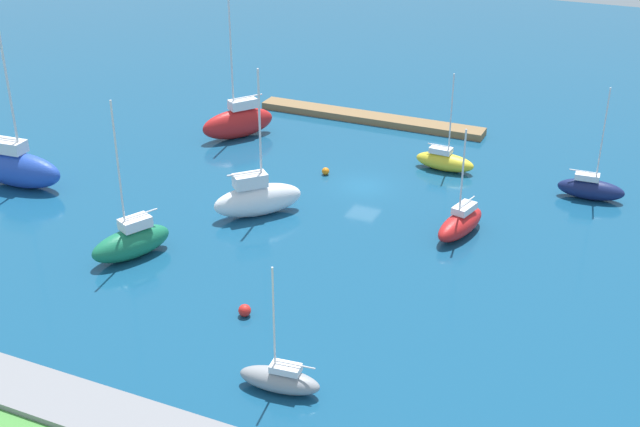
{
  "coord_description": "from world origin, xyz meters",
  "views": [
    {
      "loc": [
        -22.16,
        58.37,
        28.37
      ],
      "look_at": [
        0.0,
        8.88,
        1.5
      ],
      "focal_mm": 46.54,
      "sensor_mm": 36.0,
      "label": 1
    }
  ],
  "objects_px": {
    "sailboat_gray_lone_north": "(280,379)",
    "sailboat_navy_far_north": "(591,188)",
    "sailboat_white_far_south": "(257,198)",
    "sailboat_red_outer_mooring": "(238,122)",
    "sailboat_yellow_inner_mooring": "(445,161)",
    "sailboat_red_by_breakwater": "(460,223)",
    "sailboat_blue_near_pier": "(18,167)",
    "mooring_buoy_red": "(245,310)",
    "sailboat_green_along_channel": "(131,242)",
    "mooring_buoy_orange": "(326,171)",
    "pier_dock": "(370,118)"
  },
  "relations": [
    {
      "from": "sailboat_gray_lone_north",
      "to": "sailboat_yellow_inner_mooring",
      "type": "bearing_deg",
      "value": -95.21
    },
    {
      "from": "mooring_buoy_orange",
      "to": "sailboat_red_by_breakwater",
      "type": "bearing_deg",
      "value": 155.74
    },
    {
      "from": "sailboat_gray_lone_north",
      "to": "mooring_buoy_orange",
      "type": "xyz_separation_m",
      "value": [
        9.44,
        -27.5,
        -0.43
      ]
    },
    {
      "from": "sailboat_gray_lone_north",
      "to": "sailboat_navy_far_north",
      "type": "distance_m",
      "value": 33.83
    },
    {
      "from": "sailboat_yellow_inner_mooring",
      "to": "sailboat_gray_lone_north",
      "type": "bearing_deg",
      "value": -85.24
    },
    {
      "from": "sailboat_yellow_inner_mooring",
      "to": "mooring_buoy_red",
      "type": "bearing_deg",
      "value": -96.04
    },
    {
      "from": "sailboat_green_along_channel",
      "to": "pier_dock",
      "type": "bearing_deg",
      "value": -163.32
    },
    {
      "from": "sailboat_red_outer_mooring",
      "to": "sailboat_gray_lone_north",
      "type": "relative_size",
      "value": 1.73
    },
    {
      "from": "sailboat_gray_lone_north",
      "to": "sailboat_navy_far_north",
      "type": "height_order",
      "value": "sailboat_navy_far_north"
    },
    {
      "from": "sailboat_blue_near_pier",
      "to": "mooring_buoy_red",
      "type": "height_order",
      "value": "sailboat_blue_near_pier"
    },
    {
      "from": "pier_dock",
      "to": "mooring_buoy_orange",
      "type": "xyz_separation_m",
      "value": [
        -1.34,
        13.92,
        -0.02
      ]
    },
    {
      "from": "sailboat_white_far_south",
      "to": "sailboat_navy_far_north",
      "type": "bearing_deg",
      "value": -15.99
    },
    {
      "from": "mooring_buoy_red",
      "to": "sailboat_green_along_channel",
      "type": "bearing_deg",
      "value": -17.35
    },
    {
      "from": "pier_dock",
      "to": "mooring_buoy_red",
      "type": "distance_m",
      "value": 36.27
    },
    {
      "from": "sailboat_navy_far_north",
      "to": "sailboat_green_along_channel",
      "type": "xyz_separation_m",
      "value": [
        27.71,
        22.79,
        0.29
      ]
    },
    {
      "from": "sailboat_white_far_south",
      "to": "sailboat_red_by_breakwater",
      "type": "xyz_separation_m",
      "value": [
        -15.05,
        -3.14,
        -0.46
      ]
    },
    {
      "from": "sailboat_green_along_channel",
      "to": "sailboat_red_by_breakwater",
      "type": "height_order",
      "value": "sailboat_green_along_channel"
    },
    {
      "from": "sailboat_blue_near_pier",
      "to": "sailboat_navy_far_north",
      "type": "xyz_separation_m",
      "value": [
        -43.22,
        -16.69,
        -0.76
      ]
    },
    {
      "from": "mooring_buoy_red",
      "to": "sailboat_white_far_south",
      "type": "bearing_deg",
      "value": -65.32
    },
    {
      "from": "sailboat_navy_far_north",
      "to": "sailboat_yellow_inner_mooring",
      "type": "xyz_separation_m",
      "value": [
        12.28,
        -0.89,
        -0.06
      ]
    },
    {
      "from": "sailboat_white_far_south",
      "to": "sailboat_red_outer_mooring",
      "type": "bearing_deg",
      "value": 77.75
    },
    {
      "from": "sailboat_gray_lone_north",
      "to": "pier_dock",
      "type": "bearing_deg",
      "value": -81.53
    },
    {
      "from": "sailboat_blue_near_pier",
      "to": "mooring_buoy_red",
      "type": "relative_size",
      "value": 19.7
    },
    {
      "from": "sailboat_gray_lone_north",
      "to": "sailboat_yellow_inner_mooring",
      "type": "distance_m",
      "value": 32.62
    },
    {
      "from": "pier_dock",
      "to": "mooring_buoy_orange",
      "type": "bearing_deg",
      "value": 95.49
    },
    {
      "from": "sailboat_white_far_south",
      "to": "mooring_buoy_orange",
      "type": "distance_m",
      "value": 9.39
    },
    {
      "from": "pier_dock",
      "to": "sailboat_white_far_south",
      "type": "bearing_deg",
      "value": 89.23
    },
    {
      "from": "sailboat_navy_far_north",
      "to": "mooring_buoy_red",
      "type": "height_order",
      "value": "sailboat_navy_far_north"
    },
    {
      "from": "sailboat_green_along_channel",
      "to": "sailboat_blue_near_pier",
      "type": "bearing_deg",
      "value": -85.73
    },
    {
      "from": "sailboat_white_far_south",
      "to": "mooring_buoy_orange",
      "type": "height_order",
      "value": "sailboat_white_far_south"
    },
    {
      "from": "pier_dock",
      "to": "sailboat_red_by_breakwater",
      "type": "relative_size",
      "value": 2.77
    },
    {
      "from": "sailboat_gray_lone_north",
      "to": "sailboat_blue_near_pier",
      "type": "bearing_deg",
      "value": -31.65
    },
    {
      "from": "sailboat_yellow_inner_mooring",
      "to": "sailboat_red_by_breakwater",
      "type": "xyz_separation_m",
      "value": [
        -4.48,
        11.15,
        0.11
      ]
    },
    {
      "from": "sailboat_green_along_channel",
      "to": "mooring_buoy_orange",
      "type": "xyz_separation_m",
      "value": [
        -6.51,
        -18.57,
        -0.89
      ]
    },
    {
      "from": "sailboat_gray_lone_north",
      "to": "sailboat_red_by_breakwater",
      "type": "relative_size",
      "value": 0.91
    },
    {
      "from": "sailboat_gray_lone_north",
      "to": "mooring_buoy_orange",
      "type": "relative_size",
      "value": 11.92
    },
    {
      "from": "sailboat_green_along_channel",
      "to": "mooring_buoy_red",
      "type": "bearing_deg",
      "value": 98.37
    },
    {
      "from": "sailboat_gray_lone_north",
      "to": "sailboat_blue_near_pier",
      "type": "xyz_separation_m",
      "value": [
        31.46,
        -15.02,
        0.93
      ]
    },
    {
      "from": "sailboat_gray_lone_north",
      "to": "sailboat_yellow_inner_mooring",
      "type": "xyz_separation_m",
      "value": [
        0.52,
        -32.61,
        0.1
      ]
    },
    {
      "from": "sailboat_white_far_south",
      "to": "mooring_buoy_red",
      "type": "xyz_separation_m",
      "value": [
        -5.86,
        12.74,
        -1.02
      ]
    },
    {
      "from": "sailboat_blue_near_pier",
      "to": "sailboat_green_along_channel",
      "type": "height_order",
      "value": "sailboat_blue_near_pier"
    },
    {
      "from": "sailboat_red_by_breakwater",
      "to": "mooring_buoy_red",
      "type": "height_order",
      "value": "sailboat_red_by_breakwater"
    },
    {
      "from": "sailboat_blue_near_pier",
      "to": "pier_dock",
      "type": "bearing_deg",
      "value": 47.83
    },
    {
      "from": "sailboat_gray_lone_north",
      "to": "sailboat_blue_near_pier",
      "type": "relative_size",
      "value": 0.49
    },
    {
      "from": "sailboat_white_far_south",
      "to": "mooring_buoy_red",
      "type": "relative_size",
      "value": 14.57
    },
    {
      "from": "sailboat_green_along_channel",
      "to": "sailboat_yellow_inner_mooring",
      "type": "height_order",
      "value": "sailboat_green_along_channel"
    },
    {
      "from": "sailboat_gray_lone_north",
      "to": "mooring_buoy_red",
      "type": "distance_m",
      "value": 7.66
    },
    {
      "from": "sailboat_navy_far_north",
      "to": "sailboat_green_along_channel",
      "type": "height_order",
      "value": "sailboat_green_along_channel"
    },
    {
      "from": "sailboat_gray_lone_north",
      "to": "mooring_buoy_orange",
      "type": "bearing_deg",
      "value": -77.17
    },
    {
      "from": "sailboat_red_by_breakwater",
      "to": "mooring_buoy_orange",
      "type": "bearing_deg",
      "value": -100.77
    }
  ]
}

